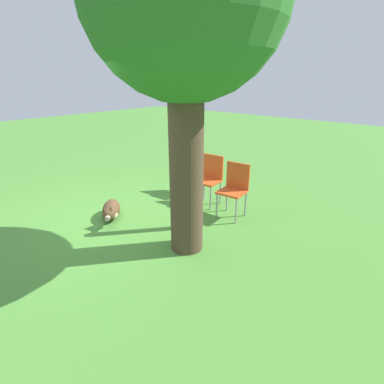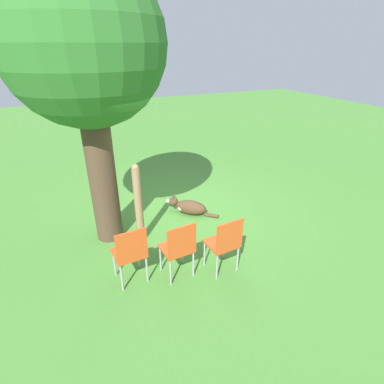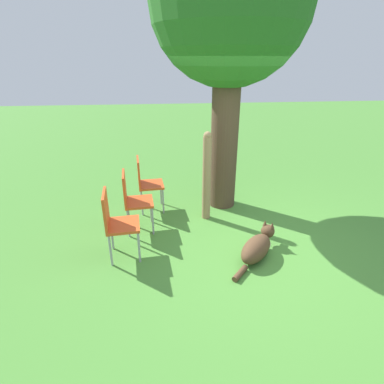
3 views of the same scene
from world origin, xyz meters
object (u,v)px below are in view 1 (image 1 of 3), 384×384
object	(u,v)px
red_chair_1	(210,176)
red_chair_2	(234,186)
dog	(111,210)
fence_post	(179,186)
oak_tree	(185,0)
red_chair_0	(189,168)

from	to	relation	value
red_chair_1	red_chair_2	bearing A→B (deg)	70.72
dog	fence_post	world-z (taller)	fence_post
fence_post	red_chair_2	bearing A→B (deg)	158.26
dog	fence_post	bearing A→B (deg)	66.20
red_chair_1	oak_tree	bearing A→B (deg)	21.38
dog	fence_post	xyz separation A→B (m)	(-0.53, 1.16, 0.59)
oak_tree	red_chair_0	size ratio (longest dim) A/B	4.59
dog	red_chair_1	size ratio (longest dim) A/B	0.94
fence_post	red_chair_0	size ratio (longest dim) A/B	1.54
red_chair_0	fence_post	bearing A→B (deg)	30.37
dog	red_chair_2	xyz separation A→B (m)	(-1.52, 1.55, 0.40)
dog	red_chair_1	world-z (taller)	red_chair_1
red_chair_0	red_chair_1	xyz separation A→B (m)	(0.17, 0.67, 0.00)
red_chair_2	fence_post	bearing A→B (deg)	-26.87
oak_tree	red_chair_0	xyz separation A→B (m)	(-1.70, -1.44, -2.58)
red_chair_1	red_chair_2	xyz separation A→B (m)	(0.17, 0.67, 0.00)
fence_post	red_chair_0	xyz separation A→B (m)	(-1.33, -0.95, -0.18)
fence_post	red_chair_1	world-z (taller)	fence_post
red_chair_0	red_chair_1	bearing A→B (deg)	70.72
oak_tree	fence_post	world-z (taller)	oak_tree
fence_post	red_chair_2	size ratio (longest dim) A/B	1.54
red_chair_2	red_chair_1	bearing A→B (deg)	-109.28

